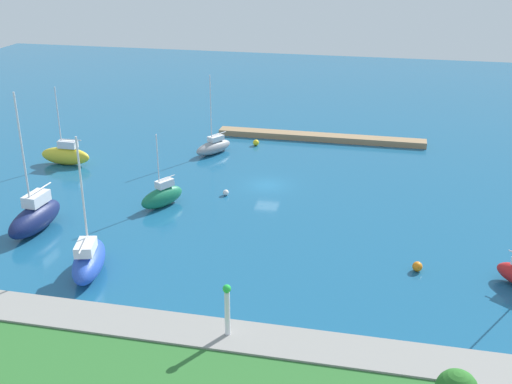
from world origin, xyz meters
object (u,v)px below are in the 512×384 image
at_px(harbor_beacon, 227,306).
at_px(sailboat_blue_off_beacon, 89,260).
at_px(sailboat_yellow_lone_north, 66,155).
at_px(sailboat_green_lone_south, 162,196).
at_px(mooring_buoy_white, 226,193).
at_px(sailboat_gray_far_north, 214,146).
at_px(mooring_buoy_orange, 417,267).
at_px(sailboat_navy_near_pier, 35,217).
at_px(pier_dock, 320,137).
at_px(mooring_buoy_yellow, 256,143).

relative_size(harbor_beacon, sailboat_blue_off_beacon, 0.32).
xyz_separation_m(sailboat_yellow_lone_north, sailboat_green_lone_south, (-15.64, 9.34, -0.09)).
distance_m(sailboat_green_lone_south, mooring_buoy_white, 6.96).
height_order(sailboat_gray_far_north, mooring_buoy_orange, sailboat_gray_far_north).
relative_size(sailboat_blue_off_beacon, sailboat_navy_near_pier, 0.88).
bearing_deg(sailboat_blue_off_beacon, mooring_buoy_orange, -91.08).
height_order(pier_dock, sailboat_blue_off_beacon, sailboat_blue_off_beacon).
distance_m(sailboat_yellow_lone_north, mooring_buoy_orange, 44.26).
bearing_deg(sailboat_blue_off_beacon, pier_dock, -33.92).
height_order(sailboat_navy_near_pier, sailboat_gray_far_north, sailboat_navy_near_pier).
relative_size(sailboat_green_lone_south, mooring_buoy_orange, 9.26).
relative_size(sailboat_blue_off_beacon, mooring_buoy_orange, 13.93).
xyz_separation_m(pier_dock, mooring_buoy_orange, (-12.09, 33.42, 0.03)).
xyz_separation_m(sailboat_gray_far_north, sailboat_green_lone_south, (0.54, 16.99, 0.20)).
height_order(sailboat_yellow_lone_north, sailboat_navy_near_pier, sailboat_navy_near_pier).
distance_m(sailboat_blue_off_beacon, mooring_buoy_yellow, 36.00).
relative_size(pier_dock, sailboat_gray_far_north, 2.77).
bearing_deg(sailboat_blue_off_beacon, sailboat_yellow_lone_north, 17.32).
bearing_deg(sailboat_yellow_lone_north, pier_dock, -150.25).
bearing_deg(sailboat_navy_near_pier, sailboat_blue_off_beacon, 57.23).
distance_m(sailboat_yellow_lone_north, sailboat_gray_far_north, 17.89).
relative_size(sailboat_yellow_lone_north, mooring_buoy_yellow, 11.83).
bearing_deg(sailboat_navy_near_pier, mooring_buoy_orange, 93.82).
bearing_deg(sailboat_blue_off_beacon, mooring_buoy_yellow, -24.18).
bearing_deg(sailboat_gray_far_north, mooring_buoy_yellow, 163.16).
height_order(sailboat_green_lone_south, mooring_buoy_yellow, sailboat_green_lone_south).
distance_m(sailboat_green_lone_south, mooring_buoy_orange, 26.33).
height_order(pier_dock, sailboat_green_lone_south, sailboat_green_lone_south).
xyz_separation_m(sailboat_navy_near_pier, mooring_buoy_yellow, (-14.57, -29.11, -1.05)).
height_order(sailboat_yellow_lone_north, mooring_buoy_white, sailboat_yellow_lone_north).
bearing_deg(sailboat_green_lone_south, mooring_buoy_yellow, -163.34).
height_order(pier_dock, mooring_buoy_orange, mooring_buoy_orange).
distance_m(harbor_beacon, sailboat_yellow_lone_north, 42.00).
height_order(harbor_beacon, sailboat_green_lone_south, sailboat_green_lone_south).
relative_size(sailboat_gray_far_north, mooring_buoy_white, 15.70).
distance_m(mooring_buoy_white, mooring_buoy_yellow, 17.10).
relative_size(sailboat_navy_near_pier, mooring_buoy_orange, 15.92).
relative_size(sailboat_gray_far_north, sailboat_green_lone_south, 1.30).
bearing_deg(sailboat_gray_far_north, sailboat_blue_off_beacon, 27.04).
relative_size(harbor_beacon, sailboat_yellow_lone_north, 0.40).
bearing_deg(sailboat_green_lone_south, sailboat_gray_far_north, -151.78).
height_order(sailboat_gray_far_north, mooring_buoy_white, sailboat_gray_far_north).
height_order(pier_dock, sailboat_yellow_lone_north, sailboat_yellow_lone_north).
height_order(sailboat_yellow_lone_north, sailboat_green_lone_south, sailboat_yellow_lone_north).
distance_m(sailboat_gray_far_north, mooring_buoy_yellow, 6.22).
bearing_deg(harbor_beacon, mooring_buoy_yellow, -80.06).
bearing_deg(harbor_beacon, sailboat_yellow_lone_north, -47.73).
bearing_deg(pier_dock, harbor_beacon, 89.52).
relative_size(pier_dock, sailboat_yellow_lone_north, 2.94).
relative_size(sailboat_yellow_lone_north, sailboat_green_lone_south, 1.22).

